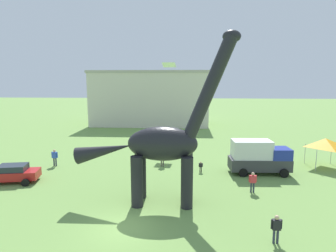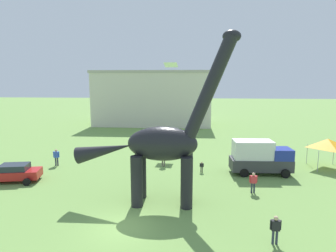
{
  "view_description": "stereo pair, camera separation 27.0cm",
  "coord_description": "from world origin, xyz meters",
  "px_view_note": "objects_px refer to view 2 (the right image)",
  "views": [
    {
      "loc": [
        3.77,
        -16.03,
        8.87
      ],
      "look_at": [
        2.49,
        4.25,
        5.57
      ],
      "focal_mm": 30.93,
      "sensor_mm": 36.0,
      "label": 1
    },
    {
      "loc": [
        4.03,
        -16.01,
        8.87
      ],
      "look_at": [
        2.49,
        4.25,
        5.57
      ],
      "focal_mm": 30.93,
      "sensor_mm": 36.0,
      "label": 2
    }
  ],
  "objects_px": {
    "person_far_spectator": "(202,166)",
    "kite_apex": "(171,65)",
    "person_vendor_side": "(253,181)",
    "person_near_flyer": "(56,156)",
    "person_watching_child": "(163,157)",
    "person_photographer": "(275,227)",
    "parked_sedan_left": "(15,173)",
    "parked_box_truck": "(260,157)",
    "festival_canopy_tent": "(327,143)",
    "dinosaur_sculpture": "(162,144)"
  },
  "relations": [
    {
      "from": "person_near_flyer",
      "to": "person_photographer",
      "type": "relative_size",
      "value": 1.08
    },
    {
      "from": "parked_sedan_left",
      "to": "person_vendor_side",
      "type": "xyz_separation_m",
      "value": [
        20.22,
        -1.05,
        0.2
      ]
    },
    {
      "from": "dinosaur_sculpture",
      "to": "parked_box_truck",
      "type": "height_order",
      "value": "dinosaur_sculpture"
    },
    {
      "from": "person_far_spectator",
      "to": "festival_canopy_tent",
      "type": "bearing_deg",
      "value": 21.25
    },
    {
      "from": "person_vendor_side",
      "to": "person_watching_child",
      "type": "height_order",
      "value": "person_watching_child"
    },
    {
      "from": "person_far_spectator",
      "to": "person_watching_child",
      "type": "relative_size",
      "value": 0.63
    },
    {
      "from": "dinosaur_sculpture",
      "to": "parked_sedan_left",
      "type": "xyz_separation_m",
      "value": [
        -13.24,
        3.3,
        -3.56
      ]
    },
    {
      "from": "dinosaur_sculpture",
      "to": "kite_apex",
      "type": "relative_size",
      "value": 6.61
    },
    {
      "from": "parked_box_truck",
      "to": "person_photographer",
      "type": "bearing_deg",
      "value": -101.58
    },
    {
      "from": "parked_box_truck",
      "to": "dinosaur_sculpture",
      "type": "bearing_deg",
      "value": -142.96
    },
    {
      "from": "dinosaur_sculpture",
      "to": "person_vendor_side",
      "type": "height_order",
      "value": "dinosaur_sculpture"
    },
    {
      "from": "parked_box_truck",
      "to": "person_vendor_side",
      "type": "distance_m",
      "value": 5.11
    },
    {
      "from": "person_near_flyer",
      "to": "parked_sedan_left",
      "type": "bearing_deg",
      "value": -159.87
    },
    {
      "from": "person_watching_child",
      "to": "kite_apex",
      "type": "relative_size",
      "value": 0.92
    },
    {
      "from": "parked_sedan_left",
      "to": "person_far_spectator",
      "type": "bearing_deg",
      "value": 1.93
    },
    {
      "from": "person_far_spectator",
      "to": "person_near_flyer",
      "type": "height_order",
      "value": "person_near_flyer"
    },
    {
      "from": "person_vendor_side",
      "to": "kite_apex",
      "type": "relative_size",
      "value": 0.91
    },
    {
      "from": "parked_sedan_left",
      "to": "person_far_spectator",
      "type": "distance_m",
      "value": 16.82
    },
    {
      "from": "person_vendor_side",
      "to": "kite_apex",
      "type": "distance_m",
      "value": 19.76
    },
    {
      "from": "person_far_spectator",
      "to": "person_near_flyer",
      "type": "distance_m",
      "value": 14.93
    },
    {
      "from": "person_photographer",
      "to": "person_far_spectator",
      "type": "bearing_deg",
      "value": 39.39
    },
    {
      "from": "dinosaur_sculpture",
      "to": "parked_box_truck",
      "type": "distance_m",
      "value": 11.43
    },
    {
      "from": "festival_canopy_tent",
      "to": "parked_sedan_left",
      "type": "bearing_deg",
      "value": -167.94
    },
    {
      "from": "parked_box_truck",
      "to": "person_far_spectator",
      "type": "height_order",
      "value": "parked_box_truck"
    },
    {
      "from": "dinosaur_sculpture",
      "to": "parked_sedan_left",
      "type": "height_order",
      "value": "dinosaur_sculpture"
    },
    {
      "from": "parked_box_truck",
      "to": "person_near_flyer",
      "type": "xyz_separation_m",
      "value": [
        -20.3,
        1.03,
        -0.59
      ]
    },
    {
      "from": "dinosaur_sculpture",
      "to": "person_vendor_side",
      "type": "distance_m",
      "value": 8.08
    },
    {
      "from": "parked_sedan_left",
      "to": "kite_apex",
      "type": "bearing_deg",
      "value": 37.71
    },
    {
      "from": "dinosaur_sculpture",
      "to": "person_watching_child",
      "type": "bearing_deg",
      "value": 109.35
    },
    {
      "from": "person_near_flyer",
      "to": "kite_apex",
      "type": "distance_m",
      "value": 17.63
    },
    {
      "from": "person_far_spectator",
      "to": "kite_apex",
      "type": "xyz_separation_m",
      "value": [
        -3.69,
        10.69,
        10.03
      ]
    },
    {
      "from": "person_watching_child",
      "to": "kite_apex",
      "type": "bearing_deg",
      "value": -38.77
    },
    {
      "from": "person_photographer",
      "to": "festival_canopy_tent",
      "type": "xyz_separation_m",
      "value": [
        9.08,
        14.46,
        1.56
      ]
    },
    {
      "from": "person_far_spectator",
      "to": "person_vendor_side",
      "type": "xyz_separation_m",
      "value": [
        3.83,
        -4.81,
        0.36
      ]
    },
    {
      "from": "person_far_spectator",
      "to": "kite_apex",
      "type": "relative_size",
      "value": 0.58
    },
    {
      "from": "person_vendor_side",
      "to": "person_near_flyer",
      "type": "bearing_deg",
      "value": 119.43
    },
    {
      "from": "person_far_spectator",
      "to": "person_photographer",
      "type": "bearing_deg",
      "value": -63.54
    },
    {
      "from": "parked_box_truck",
      "to": "festival_canopy_tent",
      "type": "relative_size",
      "value": 1.81
    },
    {
      "from": "parked_sedan_left",
      "to": "person_watching_child",
      "type": "bearing_deg",
      "value": 12.27
    },
    {
      "from": "parked_sedan_left",
      "to": "person_watching_child",
      "type": "distance_m",
      "value": 13.66
    },
    {
      "from": "kite_apex",
      "to": "person_far_spectator",
      "type": "bearing_deg",
      "value": -70.94
    },
    {
      "from": "parked_box_truck",
      "to": "festival_canopy_tent",
      "type": "distance_m",
      "value": 7.61
    },
    {
      "from": "festival_canopy_tent",
      "to": "person_photographer",
      "type": "bearing_deg",
      "value": -122.12
    },
    {
      "from": "dinosaur_sculpture",
      "to": "festival_canopy_tent",
      "type": "height_order",
      "value": "dinosaur_sculpture"
    },
    {
      "from": "festival_canopy_tent",
      "to": "kite_apex",
      "type": "height_order",
      "value": "kite_apex"
    },
    {
      "from": "person_near_flyer",
      "to": "festival_canopy_tent",
      "type": "relative_size",
      "value": 0.56
    },
    {
      "from": "person_vendor_side",
      "to": "kite_apex",
      "type": "height_order",
      "value": "kite_apex"
    },
    {
      "from": "dinosaur_sculpture",
      "to": "parked_sedan_left",
      "type": "distance_m",
      "value": 14.1
    },
    {
      "from": "dinosaur_sculpture",
      "to": "person_far_spectator",
      "type": "relative_size",
      "value": 11.42
    },
    {
      "from": "person_near_flyer",
      "to": "festival_canopy_tent",
      "type": "bearing_deg",
      "value": -49.62
    }
  ]
}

